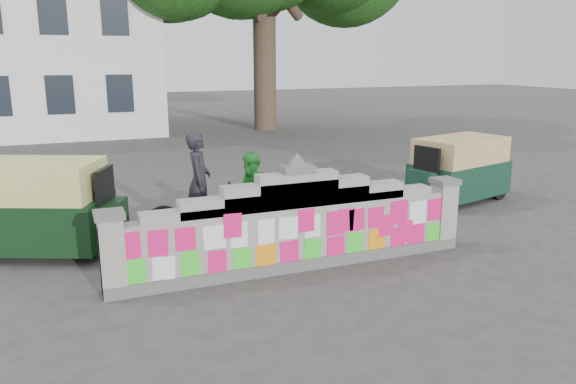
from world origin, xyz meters
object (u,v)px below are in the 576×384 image
cyclist_rider (200,193)px  rickshaw_left (35,207)px  rickshaw_right (458,169)px  pedestrian (251,194)px  cyclist_bike (200,213)px

cyclist_rider → rickshaw_left: size_ratio=0.60×
rickshaw_right → pedestrian: bearing=-8.1°
cyclist_bike → pedestrian: (1.04, -0.08, 0.29)m
cyclist_bike → rickshaw_right: (6.68, 0.59, 0.27)m
cyclist_rider → pedestrian: 1.05m
rickshaw_left → cyclist_bike: bearing=16.6°
rickshaw_right → cyclist_bike: bearing=-9.8°
rickshaw_right → cyclist_rider: bearing=-9.8°
cyclist_rider → rickshaw_right: size_ratio=0.64×
pedestrian → rickshaw_right: bearing=92.4°
pedestrian → rickshaw_left: 4.02m
cyclist_bike → cyclist_rider: cyclist_rider is taller
pedestrian → rickshaw_right: size_ratio=0.57×
cyclist_bike → rickshaw_left: rickshaw_left is taller
pedestrian → rickshaw_right: 5.68m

